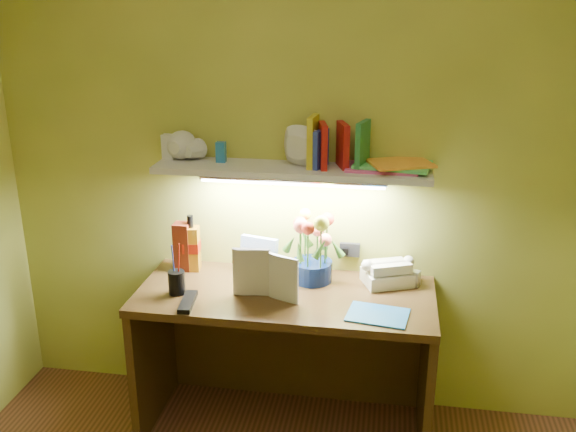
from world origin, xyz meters
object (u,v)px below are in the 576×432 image
(desk_clock, at_px, (412,277))
(whisky_bottle, at_px, (191,243))
(flower_bouquet, at_px, (312,247))
(telephone, at_px, (387,271))
(desk, at_px, (285,362))

(desk_clock, relative_size, whisky_bottle, 0.26)
(flower_bouquet, distance_m, telephone, 0.38)
(telephone, bearing_deg, desk, 178.52)
(desk_clock, distance_m, whisky_bottle, 1.10)
(telephone, relative_size, desk_clock, 2.88)
(desk_clock, xyz_separation_m, whisky_bottle, (-1.10, 0.00, 0.11))
(desk, distance_m, telephone, 0.67)
(flower_bouquet, height_order, telephone, flower_bouquet)
(desk, bearing_deg, desk_clock, 17.31)
(desk_clock, bearing_deg, desk, -138.31)
(desk_clock, bearing_deg, whisky_bottle, -155.85)
(desk, xyz_separation_m, desk_clock, (0.59, 0.18, 0.41))
(desk, xyz_separation_m, whisky_bottle, (-0.51, 0.19, 0.52))
(flower_bouquet, distance_m, desk_clock, 0.50)
(desk, xyz_separation_m, flower_bouquet, (0.11, 0.16, 0.55))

